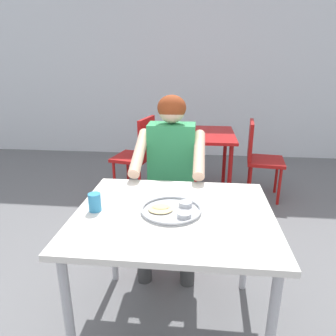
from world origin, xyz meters
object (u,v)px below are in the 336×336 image
drinking_cup (95,202)px  diner_foreground (170,168)px  table_foreground (174,226)px  thali_tray (172,210)px  chair_red_right (259,154)px  chair_red_left (139,151)px  table_background_red (198,141)px  chair_foreground (173,186)px

drinking_cup → diner_foreground: diner_foreground is taller
table_foreground → drinking_cup: (-0.40, -0.03, 0.13)m
thali_tray → chair_red_right: chair_red_right is taller
chair_red_left → table_background_red: bearing=4.7°
chair_red_left → chair_red_right: size_ratio=1.04×
drinking_cup → chair_red_left: bearing=94.3°
thali_tray → drinking_cup: 0.40m
chair_foreground → diner_foreground: bearing=-90.1°
diner_foreground → chair_foreground: bearing=89.9°
diner_foreground → chair_red_left: size_ratio=1.39×
table_foreground → diner_foreground: bearing=96.9°
table_background_red → chair_red_right: chair_red_right is taller
chair_red_right → chair_foreground: bearing=-130.0°
table_foreground → diner_foreground: diner_foreground is taller
diner_foreground → chair_red_right: 1.53m
thali_tray → chair_foreground: 0.95m
thali_tray → chair_foreground: bearing=94.6°
table_foreground → chair_red_right: size_ratio=1.17×
chair_foreground → drinking_cup: bearing=-108.9°
table_foreground → diner_foreground: (-0.08, 0.69, 0.08)m
chair_foreground → chair_red_left: chair_red_left is taller
chair_red_left → chair_red_right: chair_red_left is taller
table_foreground → thali_tray: 0.09m
thali_tray → table_background_red: (0.12, 1.91, -0.12)m
drinking_cup → diner_foreground: bearing=65.9°
chair_foreground → table_background_red: chair_foreground is taller
table_background_red → chair_red_left: 0.66m
drinking_cup → chair_red_right: bearing=58.9°
table_background_red → chair_red_left: bearing=-175.3°
diner_foreground → table_background_red: bearing=81.2°
chair_foreground → table_background_red: (0.19, 1.00, 0.12)m
table_foreground → chair_foreground: chair_foreground is taller
table_foreground → drinking_cup: bearing=-176.4°
chair_foreground → thali_tray: bearing=-85.4°
table_foreground → table_background_red: size_ratio=1.21×
table_foreground → diner_foreground: 0.70m
table_foreground → thali_tray: bearing=178.5°
thali_tray → drinking_cup: bearing=-176.2°
table_foreground → chair_foreground: (-0.08, 0.91, -0.15)m
chair_red_left → thali_tray: bearing=-74.0°
thali_tray → chair_foreground: chair_foreground is taller
drinking_cup → chair_red_left: size_ratio=0.10×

